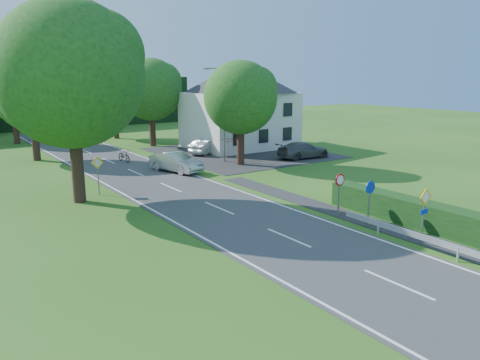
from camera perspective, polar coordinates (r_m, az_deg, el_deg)
road at (r=28.15m, az=-4.77°, el=-2.52°), size 7.00×80.00×0.04m
parking_pad at (r=45.20m, az=0.06°, el=3.35°), size 14.00×16.00×0.04m
line_edge_left at (r=26.73m, az=-10.80°, el=-3.49°), size 0.12×80.00×0.01m
line_edge_right at (r=29.85m, az=0.62°, el=-1.54°), size 0.12×80.00×0.01m
line_centre at (r=28.15m, az=-4.77°, el=-2.47°), size 0.12×80.00×0.01m
tree_main at (r=28.59m, az=-19.75°, el=8.82°), size 9.40×9.40×11.64m
tree_left_far at (r=44.46m, az=-23.96°, el=7.65°), size 7.00×7.00×8.58m
tree_right_far at (r=50.04m, az=-10.75°, el=9.26°), size 7.40×7.40×9.09m
tree_left_back at (r=56.36m, az=-25.89°, el=8.07°), size 6.60×6.60×8.07m
tree_right_back at (r=57.10m, az=-15.01°, el=8.69°), size 6.20×6.20×7.56m
tree_right_mid at (r=38.61m, az=0.06°, el=8.12°), size 7.00×7.00×8.58m
treeline_right at (r=72.90m, az=-17.92°, el=9.09°), size 30.00×5.00×7.00m
house_white at (r=48.29m, az=-0.04°, el=9.20°), size 10.60×8.40×8.60m
streetlight at (r=40.01m, az=-2.12°, el=8.52°), size 2.03×0.18×8.00m
sign_priority_right at (r=22.00m, az=21.56°, el=-2.98°), size 0.78×0.09×2.59m
sign_roundabout at (r=23.74m, az=15.54°, el=-1.73°), size 0.64×0.08×2.37m
sign_speed_limit at (r=24.98m, az=12.05°, el=-0.60°), size 0.64×0.11×2.37m
sign_priority_left at (r=30.45m, az=-16.96°, el=1.41°), size 0.78×0.09×2.44m
moving_car at (r=36.47m, az=-7.82°, el=2.20°), size 2.81×4.91×1.53m
motorcycle at (r=41.60m, az=-13.95°, el=2.89°), size 0.89×2.00×1.02m
parked_car_silver_a at (r=44.65m, az=-4.08°, el=4.13°), size 4.41×3.19×1.38m
parked_car_grey at (r=42.45m, az=7.73°, el=3.63°), size 5.13×2.42×1.44m
parked_car_silver_b at (r=49.42m, az=4.99°, el=4.96°), size 5.52×3.86×1.40m
parasol at (r=41.78m, az=-1.43°, el=3.92°), size 2.69×2.72×1.91m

